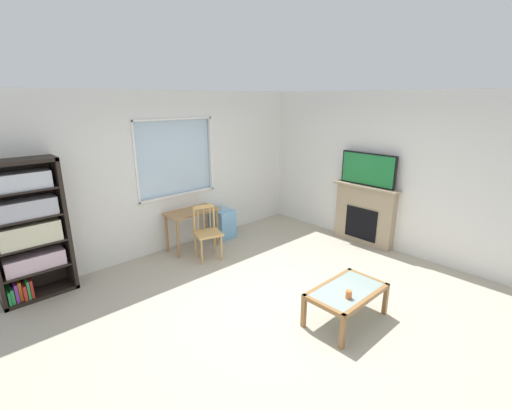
% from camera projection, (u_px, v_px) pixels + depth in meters
% --- Properties ---
extents(ground, '(6.52, 6.15, 0.02)m').
position_uv_depth(ground, '(274.00, 302.00, 4.70)').
color(ground, '#B2A893').
extents(wall_back_with_window, '(5.52, 0.15, 2.72)m').
position_uv_depth(wall_back_with_window, '(167.00, 174.00, 6.10)').
color(wall_back_with_window, silver).
rests_on(wall_back_with_window, ground).
extents(wall_right, '(0.12, 5.35, 2.72)m').
position_uv_depth(wall_right, '(388.00, 172.00, 6.15)').
color(wall_right, silver).
rests_on(wall_right, ground).
extents(bookshelf, '(0.90, 0.38, 1.87)m').
position_uv_depth(bookshelf, '(27.00, 228.00, 4.60)').
color(bookshelf, black).
rests_on(bookshelf, ground).
extents(desk_under_window, '(0.92, 0.46, 0.70)m').
position_uv_depth(desk_under_window, '(192.00, 217.00, 6.22)').
color(desk_under_window, '#A37547').
rests_on(desk_under_window, ground).
extents(wooden_chair, '(0.51, 0.50, 0.90)m').
position_uv_depth(wooden_chair, '(207.00, 232.00, 5.87)').
color(wooden_chair, tan).
rests_on(wooden_chair, ground).
extents(plastic_drawer_unit, '(0.35, 0.40, 0.54)m').
position_uv_depth(plastic_drawer_unit, '(223.00, 224.00, 6.82)').
color(plastic_drawer_unit, '#72ADDB').
rests_on(plastic_drawer_unit, ground).
extents(fireplace, '(0.26, 1.22, 1.10)m').
position_uv_depth(fireplace, '(364.00, 214.00, 6.48)').
color(fireplace, tan).
rests_on(fireplace, ground).
extents(tv, '(0.06, 1.03, 0.58)m').
position_uv_depth(tv, '(368.00, 169.00, 6.22)').
color(tv, black).
rests_on(tv, fireplace).
extents(coffee_table, '(0.98, 0.58, 0.42)m').
position_uv_depth(coffee_table, '(347.00, 294.00, 4.22)').
color(coffee_table, '#8C9E99').
rests_on(coffee_table, ground).
extents(sippy_cup, '(0.07, 0.07, 0.09)m').
position_uv_depth(sippy_cup, '(349.00, 294.00, 4.01)').
color(sippy_cup, orange).
rests_on(sippy_cup, coffee_table).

